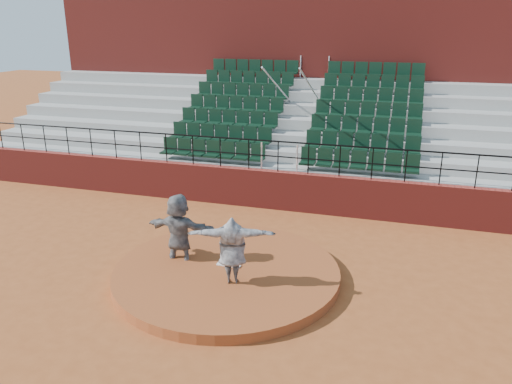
# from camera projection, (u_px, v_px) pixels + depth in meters

# --- Properties ---
(ground) EXTENTS (90.00, 90.00, 0.00)m
(ground) POSITION_uv_depth(u_px,v_px,m) (227.00, 277.00, 12.23)
(ground) COLOR #9D4E23
(ground) RESTS_ON ground
(pitchers_mound) EXTENTS (5.50, 5.50, 0.25)m
(pitchers_mound) POSITION_uv_depth(u_px,v_px,m) (227.00, 273.00, 12.19)
(pitchers_mound) COLOR #994922
(pitchers_mound) RESTS_ON ground
(pitching_rubber) EXTENTS (0.60, 0.15, 0.03)m
(pitching_rubber) POSITION_uv_depth(u_px,v_px,m) (229.00, 265.00, 12.28)
(pitching_rubber) COLOR white
(pitching_rubber) RESTS_ON pitchers_mound
(boundary_wall) EXTENTS (24.00, 0.30, 1.30)m
(boundary_wall) POSITION_uv_depth(u_px,v_px,m) (278.00, 190.00, 16.56)
(boundary_wall) COLOR maroon
(boundary_wall) RESTS_ON ground
(wall_railing) EXTENTS (24.04, 0.05, 1.03)m
(wall_railing) POSITION_uv_depth(u_px,v_px,m) (278.00, 150.00, 16.11)
(wall_railing) COLOR black
(wall_railing) RESTS_ON boundary_wall
(seating_deck) EXTENTS (24.00, 5.97, 4.63)m
(seating_deck) POSITION_uv_depth(u_px,v_px,m) (301.00, 142.00, 19.60)
(seating_deck) COLOR #9C9C97
(seating_deck) RESTS_ON ground
(press_box_facade) EXTENTS (24.00, 3.00, 7.10)m
(press_box_facade) POSITION_uv_depth(u_px,v_px,m) (320.00, 78.00, 22.51)
(press_box_facade) COLOR maroon
(press_box_facade) RESTS_ON ground
(pitcher) EXTENTS (2.04, 1.03, 1.60)m
(pitcher) POSITION_uv_depth(u_px,v_px,m) (232.00, 250.00, 11.29)
(pitcher) COLOR black
(pitcher) RESTS_ON pitchers_mound
(fielder) EXTENTS (1.81, 0.58, 1.95)m
(fielder) POSITION_uv_depth(u_px,v_px,m) (179.00, 231.00, 12.48)
(fielder) COLOR black
(fielder) RESTS_ON ground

